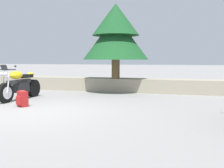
% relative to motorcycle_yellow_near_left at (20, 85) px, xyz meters
% --- Properties ---
extents(ground_plane, '(120.00, 120.00, 0.00)m').
position_rel_motorcycle_yellow_near_left_xyz_m(ground_plane, '(1.58, -1.66, -0.49)').
color(ground_plane, gray).
extents(stone_wall, '(36.00, 0.80, 0.55)m').
position_rel_motorcycle_yellow_near_left_xyz_m(stone_wall, '(1.58, 3.14, -0.21)').
color(stone_wall, gray).
rests_on(stone_wall, ground).
extents(motorcycle_yellow_near_left, '(0.67, 2.06, 1.18)m').
position_rel_motorcycle_yellow_near_left_xyz_m(motorcycle_yellow_near_left, '(0.00, 0.00, 0.00)').
color(motorcycle_yellow_near_left, black).
rests_on(motorcycle_yellow_near_left, ground).
extents(rider_backpack, '(0.35, 0.33, 0.47)m').
position_rel_motorcycle_yellow_near_left_xyz_m(rider_backpack, '(0.86, -1.11, -0.24)').
color(rider_backpack, '#A31E1E').
rests_on(rider_backpack, ground).
extents(pine_tree_far_left, '(2.65, 2.65, 3.03)m').
position_rel_motorcycle_yellow_near_left_xyz_m(pine_tree_far_left, '(2.52, 2.89, 1.92)').
color(pine_tree_far_left, brown).
rests_on(pine_tree_far_left, stone_wall).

